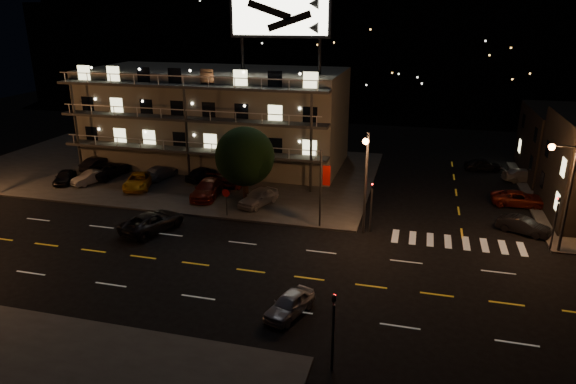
% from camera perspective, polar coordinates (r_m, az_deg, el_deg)
% --- Properties ---
extents(ground, '(140.00, 140.00, 0.00)m').
position_cam_1_polar(ground, '(35.37, -7.27, -8.31)').
color(ground, black).
rests_on(ground, ground).
extents(curb_nw, '(44.00, 24.00, 0.15)m').
position_cam_1_polar(curb_nw, '(57.81, -12.89, 2.53)').
color(curb_nw, '#363634').
rests_on(curb_nw, ground).
extents(motel, '(28.00, 13.80, 18.10)m').
position_cam_1_polar(motel, '(58.29, -7.95, 8.32)').
color(motel, gray).
rests_on(motel, ground).
extents(hill_backdrop, '(120.00, 25.00, 24.00)m').
position_cam_1_polar(hill_backdrop, '(99.48, 4.40, 16.56)').
color(hill_backdrop, black).
rests_on(hill_backdrop, ground).
extents(streetlight_nc, '(0.44, 1.92, 8.00)m').
position_cam_1_polar(streetlight_nc, '(38.74, 8.63, 2.07)').
color(streetlight_nc, '#2D2D30').
rests_on(streetlight_nc, ground).
extents(streetlight_ne, '(1.92, 0.44, 8.00)m').
position_cam_1_polar(streetlight_ne, '(40.17, 28.38, 0.52)').
color(streetlight_ne, '#2D2D30').
rests_on(streetlight_ne, ground).
extents(signal_nw, '(0.20, 0.27, 4.60)m').
position_cam_1_polar(signal_nw, '(39.99, 9.26, -1.03)').
color(signal_nw, '#2D2D30').
rests_on(signal_nw, ground).
extents(signal_sw, '(0.20, 0.27, 4.60)m').
position_cam_1_polar(signal_sw, '(24.83, 5.05, -14.39)').
color(signal_sw, '#2D2D30').
rests_on(signal_sw, ground).
extents(signal_ne, '(0.27, 0.20, 4.60)m').
position_cam_1_polar(signal_ne, '(41.06, 27.60, -2.53)').
color(signal_ne, '#2D2D30').
rests_on(signal_ne, ground).
extents(banner_north, '(0.83, 0.16, 6.40)m').
position_cam_1_polar(banner_north, '(40.12, 3.75, 0.56)').
color(banner_north, '#2D2D30').
rests_on(banner_north, ground).
extents(stop_sign, '(0.91, 0.11, 2.61)m').
position_cam_1_polar(stop_sign, '(43.01, -6.88, -0.66)').
color(stop_sign, '#2D2D30').
rests_on(stop_sign, ground).
extents(tree, '(5.44, 5.24, 6.86)m').
position_cam_1_polar(tree, '(45.27, -4.87, 3.78)').
color(tree, black).
rests_on(tree, curb_nw).
extents(lot_car_0, '(2.62, 3.98, 1.26)m').
position_cam_1_polar(lot_car_0, '(55.93, -23.58, 1.56)').
color(lot_car_0, black).
rests_on(lot_car_0, curb_nw).
extents(lot_car_1, '(2.76, 4.01, 1.25)m').
position_cam_1_polar(lot_car_1, '(54.79, -21.08, 1.54)').
color(lot_car_1, '#99999E').
rests_on(lot_car_1, curb_nw).
extents(lot_car_2, '(3.60, 5.36, 1.37)m').
position_cam_1_polar(lot_car_2, '(51.91, -16.26, 1.19)').
color(lot_car_2, gold).
rests_on(lot_car_2, curb_nw).
extents(lot_car_3, '(2.66, 5.49, 1.54)m').
position_cam_1_polar(lot_car_3, '(47.96, -8.92, 0.38)').
color(lot_car_3, '#5C160D').
rests_on(lot_car_3, curb_nw).
extents(lot_car_4, '(3.09, 4.68, 1.48)m').
position_cam_1_polar(lot_car_4, '(45.39, -3.31, -0.56)').
color(lot_car_4, '#99999E').
rests_on(lot_car_4, curb_nw).
extents(lot_car_5, '(2.07, 4.54, 1.44)m').
position_cam_1_polar(lot_car_5, '(59.25, -20.30, 3.02)').
color(lot_car_5, black).
rests_on(lot_car_5, curb_nw).
extents(lot_car_6, '(2.95, 5.52, 1.48)m').
position_cam_1_polar(lot_car_6, '(56.49, -19.34, 2.38)').
color(lot_car_6, black).
rests_on(lot_car_6, curb_nw).
extents(lot_car_7, '(2.78, 4.81, 1.31)m').
position_cam_1_polar(lot_car_7, '(54.35, -14.04, 2.17)').
color(lot_car_7, '#99999E').
rests_on(lot_car_7, curb_nw).
extents(lot_car_8, '(2.64, 4.47, 1.43)m').
position_cam_1_polar(lot_car_8, '(52.82, -9.45, 2.07)').
color(lot_car_8, black).
rests_on(lot_car_8, curb_nw).
extents(lot_car_9, '(2.24, 4.77, 1.51)m').
position_cam_1_polar(lot_car_9, '(50.83, -5.48, 1.60)').
color(lot_car_9, '#5C160D').
rests_on(lot_car_9, curb_nw).
extents(side_car_0, '(4.11, 2.83, 1.28)m').
position_cam_1_polar(side_car_0, '(43.96, 24.69, -3.42)').
color(side_car_0, black).
rests_on(side_car_0, ground).
extents(side_car_1, '(4.80, 2.28, 1.33)m').
position_cam_1_polar(side_car_1, '(50.01, 24.31, -0.68)').
color(side_car_1, '#5C160D').
rests_on(side_car_1, ground).
extents(side_car_2, '(4.63, 2.62, 1.27)m').
position_cam_1_polar(side_car_2, '(57.48, 24.79, 1.69)').
color(side_car_2, '#99999E').
rests_on(side_car_2, ground).
extents(side_car_3, '(4.01, 2.18, 1.30)m').
position_cam_1_polar(side_car_3, '(59.77, 20.84, 2.86)').
color(side_car_3, black).
rests_on(side_car_3, ground).
extents(road_car_east, '(2.64, 4.01, 1.27)m').
position_cam_1_polar(road_car_east, '(29.87, 0.17, -12.34)').
color(road_car_east, '#99999E').
rests_on(road_car_east, ground).
extents(road_car_west, '(4.18, 5.94, 1.50)m').
position_cam_1_polar(road_car_west, '(41.83, -14.81, -3.18)').
color(road_car_west, black).
rests_on(road_car_west, ground).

